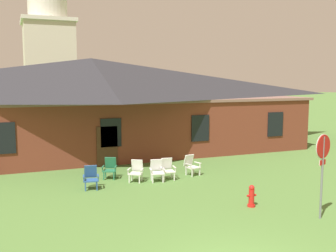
# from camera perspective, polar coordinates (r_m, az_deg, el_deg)

# --- Properties ---
(brick_building) EXTENTS (26.95, 10.40, 5.84)m
(brick_building) POSITION_cam_1_polar(r_m,az_deg,el_deg) (25.31, -11.05, 3.20)
(brick_building) COLOR brown
(brick_building) RESTS_ON ground
(dome_tower) EXTENTS (5.18, 5.18, 16.19)m
(dome_tower) POSITION_cam_1_polar(r_m,az_deg,el_deg) (41.93, -16.97, 10.31)
(dome_tower) COLOR beige
(dome_tower) RESTS_ON ground
(stop_sign) EXTENTS (0.78, 0.27, 2.79)m
(stop_sign) POSITION_cam_1_polar(r_m,az_deg,el_deg) (13.51, 21.66, -4.48)
(stop_sign) COLOR slate
(stop_sign) RESTS_ON ground
(lawn_chair_by_porch) EXTENTS (0.71, 0.74, 0.96)m
(lawn_chair_by_porch) POSITION_cam_1_polar(r_m,az_deg,el_deg) (16.64, -11.21, -7.29)
(lawn_chair_by_porch) COLOR #2D5693
(lawn_chair_by_porch) RESTS_ON ground
(lawn_chair_near_door) EXTENTS (0.79, 0.83, 0.96)m
(lawn_chair_near_door) POSITION_cam_1_polar(r_m,az_deg,el_deg) (18.19, -8.47, -6.02)
(lawn_chair_near_door) COLOR #28704C
(lawn_chair_near_door) RESTS_ON ground
(lawn_chair_left_end) EXTENTS (0.84, 0.86, 0.96)m
(lawn_chair_left_end) POSITION_cam_1_polar(r_m,az_deg,el_deg) (17.53, -4.66, -6.46)
(lawn_chair_left_end) COLOR silver
(lawn_chair_left_end) RESTS_ON ground
(lawn_chair_middle) EXTENTS (0.72, 0.76, 0.96)m
(lawn_chair_middle) POSITION_cam_1_polar(r_m,az_deg,el_deg) (17.54, -1.67, -6.43)
(lawn_chair_middle) COLOR white
(lawn_chair_middle) RESTS_ON ground
(lawn_chair_right_end) EXTENTS (0.69, 0.73, 0.96)m
(lawn_chair_right_end) POSITION_cam_1_polar(r_m,az_deg,el_deg) (17.85, -0.10, -6.20)
(lawn_chair_right_end) COLOR silver
(lawn_chair_right_end) RESTS_ON ground
(lawn_chair_far_side) EXTENTS (0.74, 0.79, 0.96)m
(lawn_chair_far_side) POSITION_cam_1_polar(r_m,az_deg,el_deg) (18.65, 3.41, -5.64)
(lawn_chair_far_side) COLOR silver
(lawn_chair_far_side) RESTS_ON ground
(fire_hydrant) EXTENTS (0.36, 0.28, 0.79)m
(fire_hydrant) POSITION_cam_1_polar(r_m,az_deg,el_deg) (14.44, 12.09, -10.01)
(fire_hydrant) COLOR red
(fire_hydrant) RESTS_ON ground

